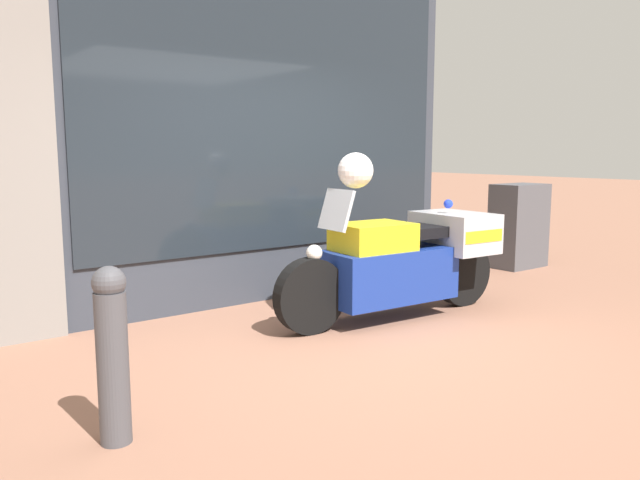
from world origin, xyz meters
The scene contains 7 objects.
ground_plane centered at (0.00, 0.00, 0.00)m, with size 60.00×60.00×0.00m, color #8E604C.
shop_building centered at (-0.39, 2.00, 1.90)m, with size 5.35×0.55×3.78m.
window_display centered at (0.37, 2.03, 0.47)m, with size 4.01×0.30×1.97m.
paramedic_motorcycle centered at (0.94, 0.49, 0.55)m, with size 2.47×0.82×1.22m.
utility_cabinet centered at (3.92, 1.37, 0.55)m, with size 0.74×0.46×1.11m, color #4C4C51.
white_helmet centered at (0.35, 0.54, 1.38)m, with size 0.31×0.31×0.31m, color white.
street_bollard centered at (-2.14, -0.42, 0.50)m, with size 0.17×0.17×0.96m.
Camera 1 is at (-3.17, -3.59, 1.55)m, focal length 35.00 mm.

